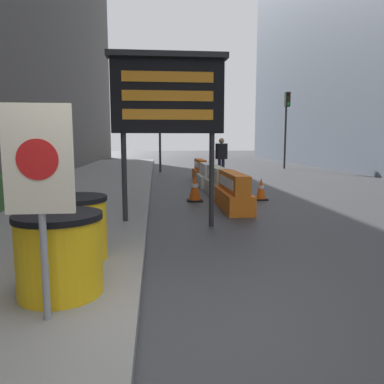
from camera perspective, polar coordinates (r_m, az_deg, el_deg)
ground_plane at (r=3.52m, az=-8.28°, el=-20.65°), size 120.00×120.00×0.00m
barrel_drum_foreground at (r=3.99m, az=-19.52°, el=-8.86°), size 0.86×0.86×0.82m
barrel_drum_middle at (r=5.09m, az=-17.52°, el=-5.20°), size 0.86×0.86×0.82m
warning_sign at (r=3.30m, az=-22.26°, el=2.30°), size 0.56×0.08×1.82m
message_board at (r=7.19m, az=-3.70°, el=14.29°), size 2.21×0.36×3.26m
jersey_barrier_orange_near at (r=9.22m, az=6.29°, el=-0.17°), size 0.60×2.14×0.90m
jersey_barrier_cream at (r=11.65m, az=3.78°, el=1.46°), size 0.54×1.90×0.88m
jersey_barrier_white at (r=13.81m, az=2.30°, el=2.41°), size 0.63×1.62×0.84m
jersey_barrier_orange_far at (r=15.92m, az=1.25°, el=3.21°), size 0.50×1.88×0.89m
traffic_cone_near at (r=10.79m, az=10.47°, el=0.46°), size 0.36×0.36×0.64m
traffic_cone_mid at (r=10.39m, az=0.43°, el=0.65°), size 0.43×0.43×0.77m
traffic_light_near_curb at (r=20.19m, az=-4.94°, el=11.14°), size 0.28×0.45×3.93m
traffic_light_far_side at (r=23.35m, az=14.21°, el=11.44°), size 0.28×0.45×4.51m
pedestrian_worker at (r=16.73m, az=4.50°, el=5.69°), size 0.52×0.38×1.79m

